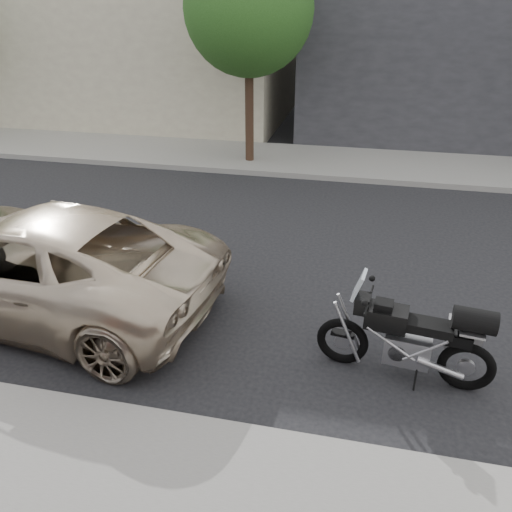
{
  "coord_description": "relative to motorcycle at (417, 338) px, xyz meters",
  "views": [
    {
      "loc": [
        -1.25,
        7.99,
        4.42
      ],
      "look_at": [
        0.19,
        1.39,
        0.9
      ],
      "focal_mm": 35.0,
      "sensor_mm": 36.0,
      "label": 1
    }
  ],
  "objects": [
    {
      "name": "far_building_cream",
      "position": [
        11.15,
        -16.09,
        3.39
      ],
      "size": [
        14.0,
        11.0,
        8.0
      ],
      "color": "#B2A78E",
      "rests_on": "ground"
    },
    {
      "name": "motorcycle",
      "position": [
        0.0,
        0.0,
        0.0
      ],
      "size": [
        2.24,
        0.73,
        1.42
      ],
      "rotation": [
        0.0,
        0.0,
        -0.13
      ],
      "color": "black",
      "rests_on": "ground"
    },
    {
      "name": "minivan",
      "position": [
        5.65,
        -0.5,
        0.19
      ],
      "size": [
        6.03,
        3.29,
        1.6
      ],
      "primitive_type": "imported",
      "rotation": [
        0.0,
        0.0,
        1.46
      ],
      "color": "beige",
      "rests_on": "ground"
    },
    {
      "name": "ground",
      "position": [
        2.15,
        -2.6,
        -0.61
      ],
      "size": [
        120.0,
        120.0,
        0.0
      ],
      "primitive_type": "plane",
      "color": "black",
      "rests_on": "ground"
    },
    {
      "name": "far_sidewalk",
      "position": [
        2.15,
        -9.1,
        -0.54
      ],
      "size": [
        44.0,
        3.0,
        0.15
      ],
      "primitive_type": "cube",
      "color": "gray",
      "rests_on": "ground"
    },
    {
      "name": "street_tree_mid",
      "position": [
        4.15,
        -8.6,
        3.53
      ],
      "size": [
        3.4,
        3.4,
        5.7
      ],
      "color": "#3A261A",
      "rests_on": "far_sidewalk"
    }
  ]
}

